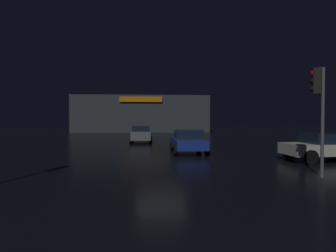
# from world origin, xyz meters

# --- Properties ---
(ground_plane) EXTENTS (120.00, 120.00, 0.00)m
(ground_plane) POSITION_xyz_m (0.00, 0.00, 0.00)
(ground_plane) COLOR black
(store_building) EXTENTS (21.55, 9.39, 5.86)m
(store_building) POSITION_xyz_m (-1.50, 33.26, 2.93)
(store_building) COLOR #33383D
(store_building) RESTS_ON ground
(traffic_signal_main) EXTENTS (0.43, 0.41, 3.96)m
(traffic_signal_main) POSITION_xyz_m (5.45, -4.53, 2.97)
(traffic_signal_main) COLOR #595B60
(traffic_signal_main) RESTS_ON ground
(car_near) EXTENTS (2.05, 3.83, 1.45)m
(car_near) POSITION_xyz_m (1.87, 3.04, 0.74)
(car_near) COLOR navy
(car_near) RESTS_ON ground
(car_far) EXTENTS (1.90, 4.45, 1.51)m
(car_far) POSITION_xyz_m (-1.20, 10.98, 0.78)
(car_far) COLOR slate
(car_far) RESTS_ON ground
(car_crossing) EXTENTS (3.87, 2.17, 1.40)m
(car_crossing) POSITION_xyz_m (8.08, -0.84, 0.72)
(car_crossing) COLOR silver
(car_crossing) RESTS_ON ground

